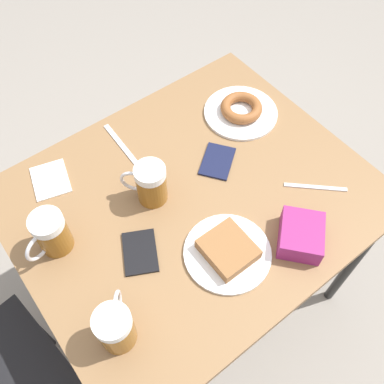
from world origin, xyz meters
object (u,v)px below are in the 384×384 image
object	(u,v)px
plate_with_cake	(228,251)
beer_mug_center	(150,183)
napkin_folded	(50,180)
passport_far_edge	(217,161)
plate_with_donut	(241,110)
beer_mug_left	(51,233)
fork	(315,187)
passport_near_edge	(140,252)
beer_mug_right	(115,327)
blue_pouch	(301,235)
knife	(121,144)

from	to	relation	value
plate_with_cake	beer_mug_center	xyz separation A→B (m)	(0.27, 0.06, 0.05)
beer_mug_center	napkin_folded	distance (m)	0.32
napkin_folded	passport_far_edge	size ratio (longest dim) A/B	0.98
plate_with_cake	plate_with_donut	size ratio (longest dim) A/B	0.96
beer_mug_left	fork	xyz separation A→B (m)	(-0.29, -0.69, -0.06)
plate_with_donut	napkin_folded	size ratio (longest dim) A/B	1.61
napkin_folded	passport_far_edge	bearing A→B (deg)	-119.62
beer_mug_left	passport_near_edge	xyz separation A→B (m)	(-0.15, -0.16, -0.06)
beer_mug_left	beer_mug_right	size ratio (longest dim) A/B	1.00
beer_mug_left	napkin_folded	distance (m)	0.23
passport_far_edge	blue_pouch	distance (m)	0.34
beer_mug_right	blue_pouch	bearing A→B (deg)	-98.96
plate_with_cake	knife	size ratio (longest dim) A/B	1.22
plate_with_cake	napkin_folded	world-z (taller)	plate_with_cake
beer_mug_right	passport_far_edge	bearing A→B (deg)	-63.19
napkin_folded	knife	world-z (taller)	napkin_folded
beer_mug_left	passport_near_edge	size ratio (longest dim) A/B	0.86
napkin_folded	fork	world-z (taller)	same
plate_with_donut	passport_far_edge	xyz separation A→B (m)	(-0.11, 0.19, -0.01)
knife	plate_with_cake	bearing A→B (deg)	-177.41
napkin_folded	blue_pouch	size ratio (longest dim) A/B	0.88
napkin_folded	passport_near_edge	world-z (taller)	passport_near_edge
plate_with_cake	blue_pouch	distance (m)	0.20
napkin_folded	passport_near_edge	size ratio (longest dim) A/B	0.99
plate_with_cake	passport_near_edge	distance (m)	0.23
plate_with_donut	beer_mug_left	world-z (taller)	beer_mug_left
plate_with_donut	beer_mug_center	world-z (taller)	beer_mug_center
plate_with_donut	beer_mug_right	world-z (taller)	beer_mug_right
plate_with_cake	fork	bearing A→B (deg)	-89.07
plate_with_cake	knife	xyz separation A→B (m)	(0.49, 0.02, -0.01)
passport_near_edge	passport_far_edge	bearing A→B (deg)	-72.82
napkin_folded	beer_mug_center	bearing A→B (deg)	-138.14
plate_with_donut	knife	world-z (taller)	plate_with_donut
napkin_folded	knife	size ratio (longest dim) A/B	0.78
beer_mug_left	napkin_folded	xyz separation A→B (m)	(0.20, -0.08, -0.06)
knife	blue_pouch	size ratio (longest dim) A/B	1.12
napkin_folded	fork	bearing A→B (deg)	-129.42
knife	beer_mug_right	bearing A→B (deg)	147.47
plate_with_cake	fork	distance (m)	0.34
blue_pouch	beer_mug_left	bearing A→B (deg)	53.60
knife	passport_far_edge	bearing A→B (deg)	-140.53
passport_far_edge	napkin_folded	bearing A→B (deg)	60.38
beer_mug_left	beer_mug_right	xyz separation A→B (m)	(-0.30, -0.01, 0.00)
beer_mug_center	beer_mug_right	bearing A→B (deg)	134.27
beer_mug_left	fork	world-z (taller)	beer_mug_left
beer_mug_left	fork	size ratio (longest dim) A/B	0.93
passport_near_edge	beer_mug_right	bearing A→B (deg)	133.38
beer_mug_center	beer_mug_right	distance (m)	0.40
plate_with_donut	beer_mug_center	xyz separation A→B (m)	(-0.09, 0.42, 0.05)
knife	beer_mug_center	bearing A→B (deg)	171.48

